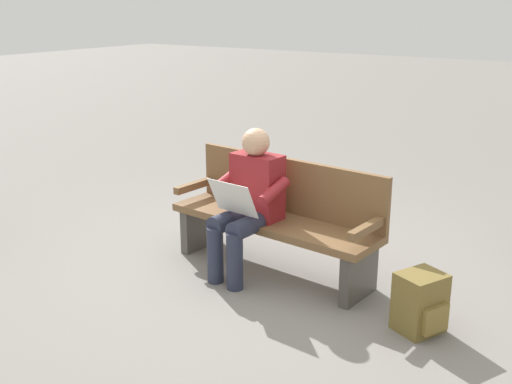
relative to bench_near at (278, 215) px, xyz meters
name	(u,v)px	position (x,y,z in m)	size (l,w,h in m)	color
ground_plane	(272,270)	(0.01, 0.07, -0.46)	(40.00, 40.00, 0.00)	gray
bench_near	(278,215)	(0.00, 0.00, 0.00)	(1.84, 0.64, 0.90)	brown
person_seated	(248,199)	(0.14, 0.22, 0.17)	(0.60, 0.60, 1.18)	maroon
backpack	(421,303)	(-1.33, 0.35, -0.26)	(0.37, 0.37, 0.41)	brown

